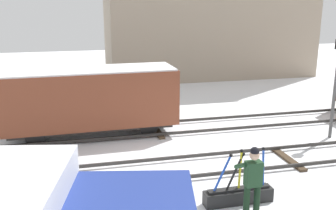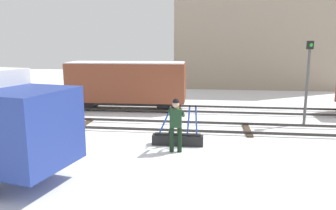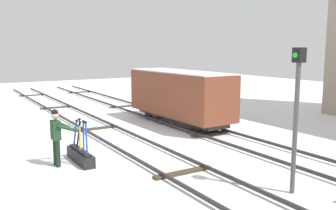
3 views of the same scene
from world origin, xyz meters
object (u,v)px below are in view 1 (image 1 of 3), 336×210
(freight_car_mid_siding, at_px, (91,99))
(signal_post, at_px, (336,78))
(switch_lever_frame, at_px, (239,194))
(rail_worker, at_px, (253,178))

(freight_car_mid_siding, bearing_deg, signal_post, -15.78)
(switch_lever_frame, bearing_deg, rail_worker, -90.77)
(freight_car_mid_siding, bearing_deg, switch_lever_frame, -62.30)
(switch_lever_frame, xyz_separation_m, signal_post, (5.31, 3.76, 2.00))
(switch_lever_frame, xyz_separation_m, freight_car_mid_siding, (-3.33, 5.96, 1.22))
(switch_lever_frame, relative_size, signal_post, 0.49)
(switch_lever_frame, distance_m, rail_worker, 1.05)
(signal_post, relative_size, freight_car_mid_siding, 0.58)
(rail_worker, xyz_separation_m, freight_car_mid_siding, (-3.32, 6.69, 0.45))
(signal_post, bearing_deg, switch_lever_frame, -144.71)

